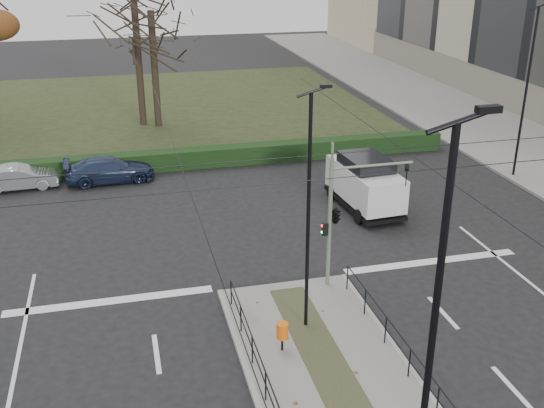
{
  "coord_description": "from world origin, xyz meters",
  "views": [
    {
      "loc": [
        -5.16,
        -14.16,
        11.43
      ],
      "look_at": [
        0.16,
        7.26,
        2.23
      ],
      "focal_mm": 42.0,
      "sensor_mm": 36.0,
      "label": 1
    }
  ],
  "objects_px": {
    "streetlamp_median_near": "(431,359)",
    "streetlamp_sidewalk": "(526,91)",
    "parked_car_third": "(110,170)",
    "bare_tree_center": "(151,19)",
    "white_van": "(365,182)",
    "traffic_light": "(338,213)",
    "parked_car_second": "(19,177)",
    "streetlamp_median_far": "(309,212)",
    "litter_bin": "(282,331)"
  },
  "relations": [
    {
      "from": "parked_car_third",
      "to": "bare_tree_center",
      "type": "xyz_separation_m",
      "value": [
        3.22,
        9.79,
        6.22
      ]
    },
    {
      "from": "streetlamp_median_far",
      "to": "streetlamp_sidewalk",
      "type": "distance_m",
      "value": 18.1
    },
    {
      "from": "white_van",
      "to": "streetlamp_sidewalk",
      "type": "bearing_deg",
      "value": 12.46
    },
    {
      "from": "streetlamp_sidewalk",
      "to": "parked_car_third",
      "type": "relative_size",
      "value": 1.95
    },
    {
      "from": "streetlamp_median_near",
      "to": "streetlamp_sidewalk",
      "type": "relative_size",
      "value": 1.05
    },
    {
      "from": "traffic_light",
      "to": "parked_car_second",
      "type": "xyz_separation_m",
      "value": [
        -11.94,
        12.87,
        -2.26
      ]
    },
    {
      "from": "white_van",
      "to": "parked_car_third",
      "type": "bearing_deg",
      "value": 150.36
    },
    {
      "from": "traffic_light",
      "to": "white_van",
      "type": "distance_m",
      "value": 7.6
    },
    {
      "from": "traffic_light",
      "to": "litter_bin",
      "type": "xyz_separation_m",
      "value": [
        -2.83,
        -3.41,
        -2.07
      ]
    },
    {
      "from": "traffic_light",
      "to": "parked_car_third",
      "type": "bearing_deg",
      "value": 120.54
    },
    {
      "from": "litter_bin",
      "to": "streetlamp_median_far",
      "type": "distance_m",
      "value": 3.58
    },
    {
      "from": "litter_bin",
      "to": "streetlamp_median_near",
      "type": "xyz_separation_m",
      "value": [
        0.76,
        -7.08,
        3.93
      ]
    },
    {
      "from": "white_van",
      "to": "parked_car_second",
      "type": "bearing_deg",
      "value": 157.69
    },
    {
      "from": "litter_bin",
      "to": "parked_car_third",
      "type": "distance_m",
      "value": 16.97
    },
    {
      "from": "litter_bin",
      "to": "parked_car_third",
      "type": "height_order",
      "value": "parked_car_third"
    },
    {
      "from": "traffic_light",
      "to": "parked_car_third",
      "type": "distance_m",
      "value": 15.12
    },
    {
      "from": "traffic_light",
      "to": "litter_bin",
      "type": "relative_size",
      "value": 5.1
    },
    {
      "from": "streetlamp_median_far",
      "to": "parked_car_third",
      "type": "xyz_separation_m",
      "value": [
        -5.85,
        15.18,
        -3.39
      ]
    },
    {
      "from": "streetlamp_median_near",
      "to": "parked_car_second",
      "type": "relative_size",
      "value": 2.46
    },
    {
      "from": "streetlamp_median_near",
      "to": "parked_car_third",
      "type": "xyz_separation_m",
      "value": [
        -5.53,
        23.36,
        -4.09
      ]
    },
    {
      "from": "streetlamp_median_far",
      "to": "streetlamp_sidewalk",
      "type": "height_order",
      "value": "streetlamp_sidewalk"
    },
    {
      "from": "litter_bin",
      "to": "bare_tree_center",
      "type": "xyz_separation_m",
      "value": [
        -1.55,
        26.07,
        6.07
      ]
    },
    {
      "from": "parked_car_third",
      "to": "streetlamp_median_near",
      "type": "bearing_deg",
      "value": -169.89
    },
    {
      "from": "litter_bin",
      "to": "parked_car_second",
      "type": "bearing_deg",
      "value": 119.23
    },
    {
      "from": "traffic_light",
      "to": "streetlamp_median_near",
      "type": "relative_size",
      "value": 0.52
    },
    {
      "from": "streetlamp_median_near",
      "to": "traffic_light",
      "type": "bearing_deg",
      "value": 78.85
    },
    {
      "from": "parked_car_second",
      "to": "bare_tree_center",
      "type": "relative_size",
      "value": 0.38
    },
    {
      "from": "streetlamp_sidewalk",
      "to": "parked_car_third",
      "type": "distance_m",
      "value": 21.2
    },
    {
      "from": "white_van",
      "to": "streetlamp_median_far",
      "type": "bearing_deg",
      "value": -121.61
    },
    {
      "from": "litter_bin",
      "to": "streetlamp_median_near",
      "type": "relative_size",
      "value": 0.1
    },
    {
      "from": "streetlamp_median_near",
      "to": "parked_car_third",
      "type": "distance_m",
      "value": 24.35
    },
    {
      "from": "white_van",
      "to": "streetlamp_median_near",
      "type": "bearing_deg",
      "value": -108.63
    },
    {
      "from": "traffic_light",
      "to": "parked_car_second",
      "type": "bearing_deg",
      "value": 132.84
    },
    {
      "from": "streetlamp_median_far",
      "to": "streetlamp_sidewalk",
      "type": "xyz_separation_m",
      "value": [
        14.52,
        10.79,
        0.49
      ]
    },
    {
      "from": "parked_car_third",
      "to": "white_van",
      "type": "height_order",
      "value": "white_van"
    },
    {
      "from": "streetlamp_median_near",
      "to": "bare_tree_center",
      "type": "bearing_deg",
      "value": 93.99
    },
    {
      "from": "litter_bin",
      "to": "bare_tree_center",
      "type": "relative_size",
      "value": 0.09
    },
    {
      "from": "streetlamp_median_near",
      "to": "streetlamp_sidewalk",
      "type": "distance_m",
      "value": 24.09
    },
    {
      "from": "white_van",
      "to": "bare_tree_center",
      "type": "relative_size",
      "value": 0.5
    },
    {
      "from": "traffic_light",
      "to": "bare_tree_center",
      "type": "height_order",
      "value": "bare_tree_center"
    },
    {
      "from": "streetlamp_median_far",
      "to": "white_van",
      "type": "distance_m",
      "value": 10.66
    },
    {
      "from": "traffic_light",
      "to": "litter_bin",
      "type": "bearing_deg",
      "value": -129.73
    },
    {
      "from": "streetlamp_median_near",
      "to": "bare_tree_center",
      "type": "relative_size",
      "value": 0.93
    },
    {
      "from": "traffic_light",
      "to": "streetlamp_median_far",
      "type": "xyz_separation_m",
      "value": [
        -1.75,
        -2.29,
        1.16
      ]
    },
    {
      "from": "parked_car_second",
      "to": "white_van",
      "type": "height_order",
      "value": "white_van"
    },
    {
      "from": "traffic_light",
      "to": "parked_car_third",
      "type": "relative_size",
      "value": 1.06
    },
    {
      "from": "streetlamp_sidewalk",
      "to": "parked_car_third",
      "type": "height_order",
      "value": "streetlamp_sidewalk"
    },
    {
      "from": "parked_car_second",
      "to": "parked_car_third",
      "type": "relative_size",
      "value": 0.83
    },
    {
      "from": "litter_bin",
      "to": "streetlamp_median_far",
      "type": "bearing_deg",
      "value": 45.74
    },
    {
      "from": "bare_tree_center",
      "to": "litter_bin",
      "type": "bearing_deg",
      "value": -86.6
    }
  ]
}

